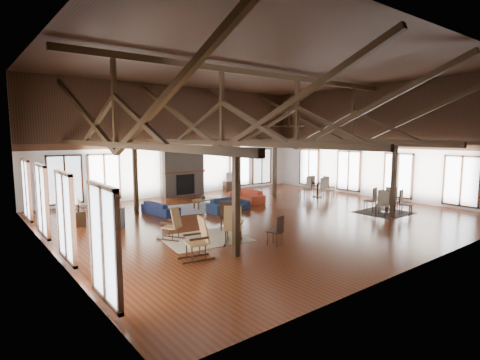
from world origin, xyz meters
TOP-DOWN VIEW (x-y plane):
  - floor at (0.00, 0.00)m, footprint 16.00×16.00m
  - ceiling at (0.00, 0.00)m, footprint 16.00×14.00m
  - wall_back at (0.00, 7.00)m, footprint 16.00×0.02m
  - wall_front at (0.00, -7.00)m, footprint 16.00×0.02m
  - wall_left at (-8.00, 0.00)m, footprint 0.02×14.00m
  - wall_right at (8.00, 0.00)m, footprint 0.02×14.00m
  - roof_truss at (0.00, 0.00)m, footprint 15.60×14.07m
  - post_grid at (0.00, 0.00)m, footprint 8.16×7.16m
  - fireplace at (0.00, 6.67)m, footprint 2.50×0.69m
  - ceiling_fan at (0.50, -1.00)m, footprint 1.60×1.60m
  - sofa_navy_front at (-0.53, 1.62)m, footprint 2.03×0.95m
  - sofa_navy_left at (-3.23, 2.81)m, footprint 1.96×1.01m
  - sofa_orange at (1.60, 2.94)m, footprint 2.17×1.04m
  - coffee_table at (-0.98, 2.84)m, footprint 1.24×0.85m
  - vase at (-1.07, 2.84)m, footprint 0.26×0.26m
  - armchair at (-5.70, 2.06)m, footprint 1.28×1.15m
  - side_table_lamp at (-6.53, 2.78)m, footprint 0.42×0.42m
  - rocking_chair_a at (-4.60, -0.95)m, footprint 0.80×0.93m
  - rocking_chair_b at (-3.36, -2.50)m, footprint 1.01×1.02m
  - rocking_chair_c at (-4.91, -3.06)m, footprint 0.97×0.63m
  - side_chair_a at (-2.60, -1.10)m, footprint 0.64×0.64m
  - side_chair_b at (-2.41, -3.48)m, footprint 0.48×0.48m
  - cafe_table_near at (4.68, -2.87)m, footprint 2.03×2.03m
  - cafe_table_far at (5.59, 1.79)m, footprint 2.10×2.10m
  - cup_near at (4.74, -2.96)m, footprint 0.13×0.13m
  - cup_far at (5.59, 1.73)m, footprint 0.16×0.16m
  - tv_console at (3.45, 6.75)m, footprint 1.08×0.41m
  - television at (3.45, 6.75)m, footprint 0.96×0.20m
  - rug_tan at (-3.73, -1.51)m, footprint 2.89×2.40m
  - rug_navy at (-0.91, 2.98)m, footprint 3.48×2.83m
  - rug_dark at (4.61, -2.76)m, footprint 2.12×1.93m

SIDE VIEW (x-z plane):
  - floor at x=0.00m, z-range 0.00..0.00m
  - rug_tan at x=-3.73m, z-range 0.00..0.01m
  - rug_dark at x=4.61m, z-range 0.00..0.01m
  - rug_navy at x=-0.91m, z-range 0.00..0.01m
  - tv_console at x=3.45m, z-range 0.00..0.54m
  - sofa_navy_left at x=-3.23m, z-range 0.00..0.55m
  - sofa_navy_front at x=-0.53m, z-range 0.00..0.57m
  - sofa_orange at x=1.60m, z-range 0.00..0.61m
  - coffee_table at x=-0.98m, z-range 0.16..0.59m
  - armchair at x=-5.70m, z-range 0.00..0.76m
  - side_table_lamp at x=-6.53m, z-range -0.13..0.95m
  - rocking_chair_a at x=-4.60m, z-range -0.03..1.03m
  - cafe_table_near at x=4.68m, z-range 0.00..1.03m
  - cafe_table_far at x=5.59m, z-range 0.00..1.07m
  - vase at x=-1.07m, z-range 0.43..0.64m
  - side_chair_b at x=-2.41m, z-range 0.08..1.01m
  - rocking_chair_c at x=-4.91m, z-range -0.03..1.12m
  - rocking_chair_b at x=-3.36m, z-range -0.04..1.18m
  - side_chair_a at x=-2.60m, z-range 0.09..1.17m
  - cup_near at x=4.74m, z-range 0.75..0.84m
  - television at x=3.45m, z-range 0.54..1.09m
  - cup_far at x=5.59m, z-range 0.77..0.87m
  - fireplace at x=0.00m, z-range -0.01..2.59m
  - post_grid at x=0.00m, z-range 0.00..3.05m
  - wall_back at x=0.00m, z-range 0.00..6.00m
  - wall_front at x=0.00m, z-range 0.00..6.00m
  - wall_left at x=-8.00m, z-range 0.00..6.00m
  - wall_right at x=8.00m, z-range 0.00..6.00m
  - ceiling_fan at x=0.50m, z-range 3.36..4.11m
  - roof_truss at x=0.00m, z-range 2.46..5.60m
  - ceiling at x=0.00m, z-range 5.99..6.01m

